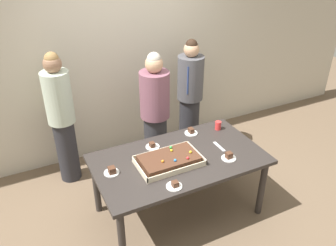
% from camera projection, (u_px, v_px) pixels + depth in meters
% --- Properties ---
extents(ground_plane, '(12.00, 12.00, 0.00)m').
position_uv_depth(ground_plane, '(178.00, 211.00, 3.92)').
color(ground_plane, brown).
extents(interior_back_panel, '(8.00, 0.12, 3.00)m').
position_uv_depth(interior_back_panel, '(122.00, 44.00, 4.43)').
color(interior_back_panel, beige).
rests_on(interior_back_panel, ground_plane).
extents(party_table, '(1.76, 0.99, 0.74)m').
position_uv_depth(party_table, '(179.00, 164.00, 3.60)').
color(party_table, '#2D2826').
rests_on(party_table, ground_plane).
extents(sheet_cake, '(0.65, 0.40, 0.11)m').
position_uv_depth(sheet_cake, '(169.00, 160.00, 3.46)').
color(sheet_cake, beige).
rests_on(sheet_cake, party_table).
extents(plated_slice_near_left, '(0.15, 0.15, 0.06)m').
position_uv_depth(plated_slice_near_left, '(152.00, 146.00, 3.72)').
color(plated_slice_near_left, white).
rests_on(plated_slice_near_left, party_table).
extents(plated_slice_near_right, '(0.15, 0.15, 0.06)m').
position_uv_depth(plated_slice_near_right, '(175.00, 185.00, 3.15)').
color(plated_slice_near_right, white).
rests_on(plated_slice_near_right, party_table).
extents(plated_slice_far_left, '(0.15, 0.15, 0.06)m').
position_uv_depth(plated_slice_far_left, '(191.00, 132.00, 3.97)').
color(plated_slice_far_left, white).
rests_on(plated_slice_far_left, party_table).
extents(plated_slice_far_right, '(0.15, 0.15, 0.07)m').
position_uv_depth(plated_slice_far_right, '(112.00, 171.00, 3.32)').
color(plated_slice_far_right, white).
rests_on(plated_slice_far_right, party_table).
extents(plated_slice_center_front, '(0.15, 0.15, 0.07)m').
position_uv_depth(plated_slice_center_front, '(229.00, 157.00, 3.54)').
color(plated_slice_center_front, white).
rests_on(plated_slice_center_front, party_table).
extents(drink_cup_nearest, '(0.07, 0.07, 0.10)m').
position_uv_depth(drink_cup_nearest, '(218.00, 125.00, 4.04)').
color(drink_cup_nearest, red).
rests_on(drink_cup_nearest, party_table).
extents(cake_server_utensil, '(0.03, 0.20, 0.01)m').
position_uv_depth(cake_server_utensil, '(219.00, 147.00, 3.74)').
color(cake_server_utensil, silver).
rests_on(cake_server_utensil, party_table).
extents(person_serving_front, '(0.36, 0.36, 1.61)m').
position_uv_depth(person_serving_front, '(155.00, 114.00, 4.19)').
color(person_serving_front, '#28282D').
rests_on(person_serving_front, ground_plane).
extents(person_green_shirt_behind, '(0.32, 0.32, 1.66)m').
position_uv_depth(person_green_shirt_behind, '(62.00, 118.00, 4.03)').
color(person_green_shirt_behind, '#28282D').
rests_on(person_green_shirt_behind, ground_plane).
extents(person_striped_tie_right, '(0.34, 0.34, 1.61)m').
position_uv_depth(person_striped_tie_right, '(190.00, 96.00, 4.63)').
color(person_striped_tie_right, '#28282D').
rests_on(person_striped_tie_right, ground_plane).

